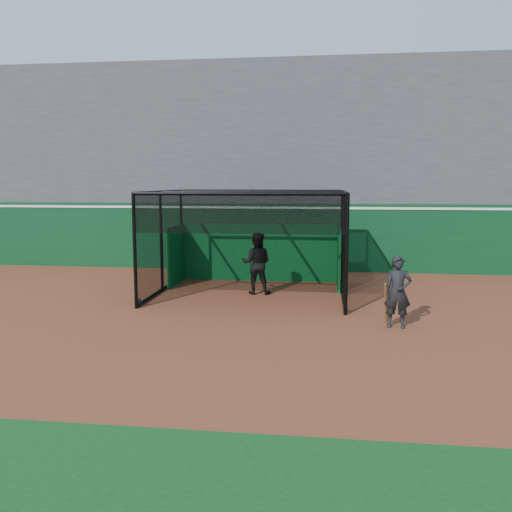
# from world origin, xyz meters

# --- Properties ---
(ground) EXTENTS (120.00, 120.00, 0.00)m
(ground) POSITION_xyz_m (0.00, 0.00, 0.00)
(ground) COLOR brown
(ground) RESTS_ON ground
(outfield_wall) EXTENTS (50.00, 0.50, 2.50)m
(outfield_wall) POSITION_xyz_m (0.00, 8.50, 1.29)
(outfield_wall) COLOR #0B3D1B
(outfield_wall) RESTS_ON ground
(grandstand) EXTENTS (50.00, 7.85, 8.95)m
(grandstand) POSITION_xyz_m (0.00, 12.27, 4.48)
(grandstand) COLOR #4C4C4F
(grandstand) RESTS_ON ground
(batting_cage) EXTENTS (5.50, 4.67, 3.00)m
(batting_cage) POSITION_xyz_m (0.07, 3.99, 1.49)
(batting_cage) COLOR black
(batting_cage) RESTS_ON ground
(batter) EXTENTS (0.90, 0.70, 1.82)m
(batter) POSITION_xyz_m (0.25, 3.99, 0.91)
(batter) COLOR black
(batter) RESTS_ON ground
(on_deck_player) EXTENTS (0.63, 0.44, 1.64)m
(on_deck_player) POSITION_xyz_m (3.89, 0.65, 0.82)
(on_deck_player) COLOR black
(on_deck_player) RESTS_ON ground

